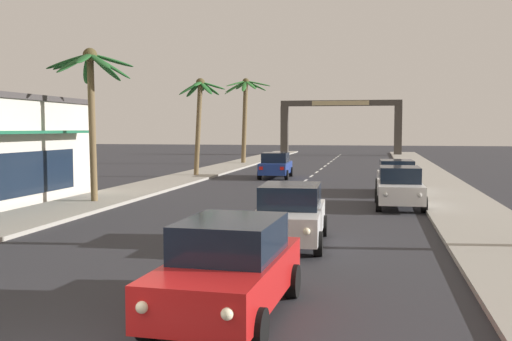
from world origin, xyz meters
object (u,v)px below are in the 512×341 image
at_px(sedan_lead_at_stop_bar, 229,267).
at_px(sedan_oncoming_far, 276,165).
at_px(sedan_third_in_queue, 290,214).
at_px(palm_left_farthest, 245,103).
at_px(sedan_parked_nearest_kerb, 397,177).
at_px(palm_left_second, 91,83).
at_px(town_gateway_arch, 340,120).
at_px(sedan_parked_mid_kerb, 400,187).
at_px(palm_left_third, 199,104).

distance_m(sedan_lead_at_stop_bar, sedan_oncoming_far, 28.89).
distance_m(sedan_lead_at_stop_bar, sedan_third_in_queue, 6.57).
bearing_deg(palm_left_farthest, sedan_third_in_queue, -75.67).
xyz_separation_m(sedan_third_in_queue, palm_left_farthest, (-9.35, 36.62, 4.74)).
xyz_separation_m(sedan_parked_nearest_kerb, palm_left_second, (-12.97, -6.77, 4.34)).
height_order(sedan_oncoming_far, sedan_parked_nearest_kerb, same).
xyz_separation_m(sedan_oncoming_far, palm_left_farthest, (-5.27, 14.58, 4.74)).
bearing_deg(town_gateway_arch, sedan_parked_mid_kerb, -83.85).
xyz_separation_m(sedan_oncoming_far, sedan_parked_nearest_kerb, (7.46, -8.08, 0.00)).
bearing_deg(palm_left_third, palm_left_farthest, 90.43).
height_order(sedan_oncoming_far, town_gateway_arch, town_gateway_arch).
distance_m(sedan_lead_at_stop_bar, palm_left_farthest, 44.42).
relative_size(sedan_lead_at_stop_bar, sedan_third_in_queue, 1.00).
bearing_deg(sedan_oncoming_far, town_gateway_arch, 86.54).
relative_size(sedan_third_in_queue, palm_left_farthest, 0.58).
relative_size(sedan_third_in_queue, sedan_oncoming_far, 1.00).
relative_size(sedan_third_in_queue, sedan_parked_mid_kerb, 1.01).
distance_m(palm_left_third, palm_left_farthest, 14.72).
bearing_deg(sedan_lead_at_stop_bar, palm_left_farthest, 102.05).
height_order(sedan_third_in_queue, sedan_parked_mid_kerb, same).
distance_m(sedan_parked_nearest_kerb, palm_left_second, 15.27).
relative_size(sedan_lead_at_stop_bar, sedan_parked_nearest_kerb, 1.00).
height_order(sedan_third_in_queue, palm_left_second, palm_left_second).
xyz_separation_m(sedan_parked_mid_kerb, palm_left_third, (-12.56, 13.26, 4.05)).
relative_size(sedan_parked_nearest_kerb, sedan_parked_mid_kerb, 1.01).
distance_m(sedan_oncoming_far, palm_left_third, 6.56).
xyz_separation_m(palm_left_second, palm_left_third, (0.35, 14.73, -0.29)).
bearing_deg(sedan_lead_at_stop_bar, sedan_parked_nearest_kerb, 80.30).
bearing_deg(sedan_third_in_queue, town_gateway_arch, 91.94).
distance_m(sedan_oncoming_far, palm_left_farthest, 16.21).
bearing_deg(palm_left_third, sedan_parked_nearest_kerb, -32.23).
xyz_separation_m(sedan_lead_at_stop_bar, sedan_third_in_queue, (0.13, 6.57, 0.00)).
bearing_deg(town_gateway_arch, sedan_lead_at_stop_bar, -88.38).
bearing_deg(sedan_oncoming_far, palm_left_second, -110.34).
bearing_deg(sedan_oncoming_far, sedan_third_in_queue, -79.49).
relative_size(sedan_lead_at_stop_bar, sedan_oncoming_far, 1.00).
distance_m(sedan_parked_nearest_kerb, town_gateway_arch, 44.00).
relative_size(sedan_third_in_queue, palm_left_second, 0.68).
bearing_deg(sedan_third_in_queue, sedan_oncoming_far, 100.51).
height_order(sedan_lead_at_stop_bar, palm_left_second, palm_left_second).
height_order(sedan_third_in_queue, palm_left_farthest, palm_left_farthest).
relative_size(sedan_parked_mid_kerb, palm_left_third, 0.68).
relative_size(sedan_oncoming_far, palm_left_third, 0.68).
bearing_deg(palm_left_farthest, palm_left_third, -89.57).
bearing_deg(sedan_third_in_queue, sedan_parked_nearest_kerb, 76.41).
relative_size(palm_left_second, palm_left_farthest, 0.85).
height_order(sedan_lead_at_stop_bar, palm_left_third, palm_left_third).
xyz_separation_m(sedan_lead_at_stop_bar, town_gateway_arch, (-1.81, 64.07, 3.50)).
height_order(sedan_parked_nearest_kerb, palm_left_farthest, palm_left_farthest).
relative_size(sedan_third_in_queue, town_gateway_arch, 0.30).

